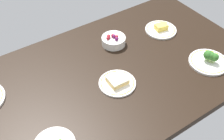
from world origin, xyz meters
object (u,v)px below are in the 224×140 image
(plate_sandwich, at_px, (117,82))
(bowl_berries, at_px, (114,40))
(plate_cheese, at_px, (161,29))
(plate_broccoli, at_px, (209,60))

(plate_sandwich, relative_size, bowl_berries, 1.34)
(bowl_berries, bearing_deg, plate_cheese, 170.15)
(plate_sandwich, height_order, plate_cheese, plate_cheese)
(plate_sandwich, distance_m, bowl_berries, 0.32)
(plate_cheese, distance_m, bowl_berries, 0.31)
(plate_broccoli, distance_m, plate_cheese, 0.36)
(plate_broccoli, relative_size, plate_cheese, 1.11)
(plate_broccoli, distance_m, plate_sandwich, 0.51)
(plate_sandwich, xyz_separation_m, bowl_berries, (-0.16, -0.27, 0.01))
(plate_cheese, bearing_deg, plate_sandwich, 24.75)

